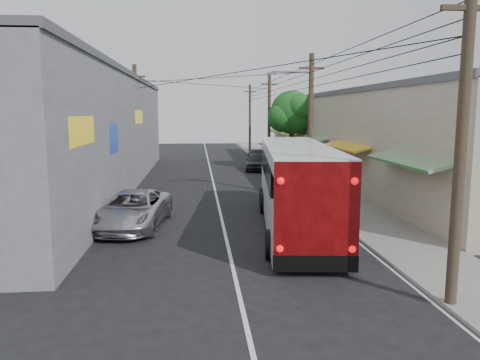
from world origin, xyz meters
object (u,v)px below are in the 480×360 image
at_px(parked_suv, 291,178).
at_px(pedestrian_far, 331,172).
at_px(jeepney, 133,210).
at_px(coach_bus, 296,185).
at_px(pedestrian_near, 322,181).
at_px(parked_car_far, 264,159).
at_px(parked_car_mid, 256,161).

bearing_deg(parked_suv, pedestrian_far, 33.18).
height_order(jeepney, pedestrian_far, pedestrian_far).
xyz_separation_m(jeepney, pedestrian_far, (11.40, 9.89, 0.17)).
bearing_deg(coach_bus, parked_suv, 86.11).
height_order(coach_bus, pedestrian_near, coach_bus).
xyz_separation_m(pedestrian_near, pedestrian_far, (1.51, 3.35, 0.02)).
height_order(coach_bus, jeepney, coach_bus).
bearing_deg(parked_car_far, pedestrian_far, -81.24).
bearing_deg(coach_bus, pedestrian_near, 72.97).
bearing_deg(parked_suv, coach_bus, -95.69).
xyz_separation_m(parked_car_mid, pedestrian_far, (3.76, -9.11, 0.21)).
bearing_deg(jeepney, coach_bus, 2.14).
xyz_separation_m(coach_bus, pedestrian_far, (4.59, 10.48, -0.88)).
bearing_deg(parked_car_mid, parked_car_far, 60.11).
bearing_deg(jeepney, pedestrian_near, 40.59).
bearing_deg(parked_car_far, coach_bus, -102.18).
distance_m(coach_bus, jeepney, 6.92).
distance_m(jeepney, parked_car_mid, 20.48).
bearing_deg(parked_car_mid, jeepney, -104.45).
bearing_deg(coach_bus, parked_car_mid, 93.88).
bearing_deg(pedestrian_near, jeepney, 53.73).
distance_m(parked_car_far, pedestrian_far, 10.55).
xyz_separation_m(jeepney, pedestrian_near, (9.89, 6.54, 0.15)).
xyz_separation_m(coach_bus, parked_car_far, (1.59, 20.60, -1.00)).
relative_size(parked_car_mid, pedestrian_far, 2.63).
height_order(jeepney, parked_car_far, parked_car_far).
relative_size(jeepney, pedestrian_far, 3.37).
height_order(parked_suv, pedestrian_near, pedestrian_near).
height_order(pedestrian_near, pedestrian_far, pedestrian_far).
xyz_separation_m(parked_car_far, pedestrian_near, (1.49, -13.46, 0.10)).
relative_size(parked_car_mid, parked_car_far, 0.87).
relative_size(coach_bus, parked_car_mid, 2.88).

